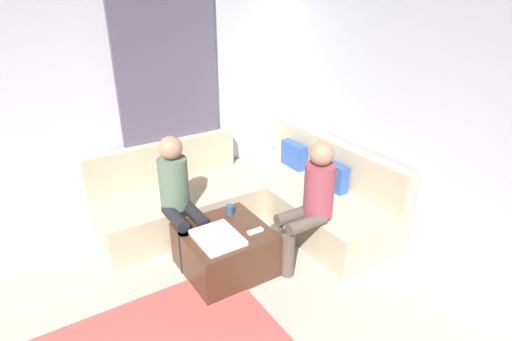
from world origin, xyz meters
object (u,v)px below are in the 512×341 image
(ottoman, at_px, (225,249))
(person_on_couch_back, at_px, (310,200))
(person_on_couch_side, at_px, (178,194))
(game_remote, at_px, (255,231))
(sectional_couch, at_px, (253,198))
(coffee_mug, at_px, (230,210))

(ottoman, xyz_separation_m, person_on_couch_back, (0.30, 0.74, 0.45))
(person_on_couch_back, distance_m, person_on_couch_side, 1.23)
(game_remote, relative_size, person_on_couch_side, 0.12)
(person_on_couch_side, bearing_deg, sectional_couch, -170.87)
(person_on_couch_side, bearing_deg, ottoman, 117.48)
(person_on_couch_back, bearing_deg, coffee_mug, 47.11)
(ottoman, bearing_deg, person_on_couch_side, -152.52)
(ottoman, bearing_deg, person_on_couch_back, 67.95)
(coffee_mug, height_order, game_remote, coffee_mug)
(coffee_mug, xyz_separation_m, person_on_couch_back, (0.52, 0.56, 0.19))
(sectional_couch, relative_size, game_remote, 17.00)
(person_on_couch_back, bearing_deg, ottoman, 67.95)
(game_remote, xyz_separation_m, person_on_couch_side, (-0.63, -0.46, 0.23))
(person_on_couch_back, bearing_deg, sectional_couch, 3.50)
(game_remote, xyz_separation_m, person_on_couch_back, (0.12, 0.52, 0.23))
(ottoman, xyz_separation_m, game_remote, (0.18, 0.22, 0.22))
(sectional_couch, distance_m, ottoman, 0.91)
(person_on_couch_back, relative_size, person_on_couch_side, 1.00)
(sectional_couch, xyz_separation_m, person_on_couch_side, (0.15, -0.92, 0.38))
(game_remote, distance_m, person_on_couch_side, 0.81)
(ottoman, height_order, person_on_couch_back, person_on_couch_back)
(sectional_couch, bearing_deg, person_on_couch_back, 3.50)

